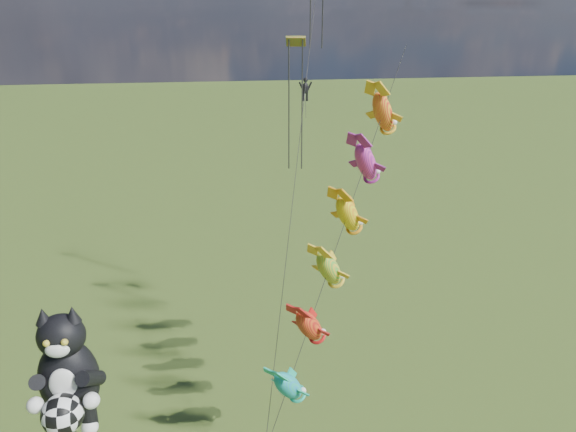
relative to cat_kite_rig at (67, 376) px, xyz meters
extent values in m
ellipsoid|color=black|center=(0.00, 0.26, -0.29)|extent=(2.64, 2.42, 3.11)
ellipsoid|color=black|center=(0.00, 0.16, 1.56)|extent=(2.09, 2.01, 1.58)
cone|color=black|center=(-0.49, 0.16, 2.39)|extent=(0.71, 0.71, 0.58)
cone|color=black|center=(0.48, 0.16, 2.39)|extent=(0.71, 0.71, 0.58)
ellipsoid|color=white|center=(0.00, -0.47, 1.41)|extent=(0.91, 0.68, 0.56)
ellipsoid|color=white|center=(0.00, -0.47, 0.00)|extent=(1.04, 0.70, 1.28)
sphere|color=gold|center=(-0.29, -0.54, 1.73)|extent=(0.23, 0.23, 0.23)
sphere|color=gold|center=(0.29, -0.54, 1.73)|extent=(0.23, 0.23, 0.23)
sphere|color=white|center=(-0.93, -0.77, -0.53)|extent=(0.58, 0.58, 0.58)
sphere|color=white|center=(0.92, -0.77, -0.53)|extent=(0.58, 0.58, 0.58)
sphere|color=white|center=(-0.49, 0.11, -2.38)|extent=(0.62, 0.62, 0.62)
sphere|color=white|center=(0.48, 0.11, -2.38)|extent=(0.62, 0.62, 0.62)
sphere|color=white|center=(0.00, -1.06, -0.78)|extent=(1.42, 1.42, 1.42)
cylinder|color=black|center=(10.55, 5.76, 0.62)|extent=(10.23, 12.12, 19.34)
ellipsoid|color=#198CBF|center=(8.31, 3.11, -3.63)|extent=(2.27, 2.45, 2.68)
ellipsoid|color=#E55319|center=(9.45, 4.46, -1.47)|extent=(2.27, 2.45, 2.68)
ellipsoid|color=green|center=(10.59, 5.81, 0.69)|extent=(2.27, 2.45, 2.68)
ellipsoid|color=yellow|center=(11.73, 7.17, 2.86)|extent=(2.27, 2.45, 2.68)
ellipsoid|color=#D833A2|center=(12.88, 8.52, 5.02)|extent=(2.27, 2.45, 2.68)
ellipsoid|color=red|center=(14.02, 9.87, 7.19)|extent=(2.27, 2.45, 2.68)
cylinder|color=black|center=(9.38, 9.78, 2.20)|extent=(5.31, 16.26, 22.51)
cube|color=#15913E|center=(10.37, 15.20, 10.31)|extent=(1.22, 0.96, 0.60)
cylinder|color=black|center=(9.99, 15.20, 6.52)|extent=(0.08, 0.08, 7.58)
cylinder|color=black|center=(10.76, 15.20, 6.52)|extent=(0.08, 0.08, 7.58)
camera|label=1|loc=(5.55, -17.35, 12.30)|focal=35.00mm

